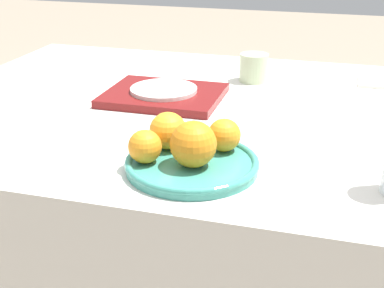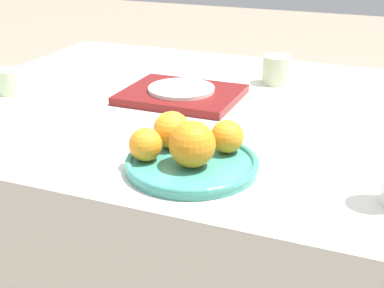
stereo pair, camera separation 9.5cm
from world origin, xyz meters
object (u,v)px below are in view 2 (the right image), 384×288
at_px(fruit_platter, 192,164).
at_px(orange_3, 227,136).
at_px(cup_0, 10,82).
at_px(orange_0, 192,144).
at_px(side_plate, 181,89).
at_px(cup_1, 277,70).
at_px(orange_1, 146,144).
at_px(serving_tray, 181,95).
at_px(orange_2, 172,130).

relative_size(fruit_platter, orange_3, 3.91).
bearing_deg(cup_0, orange_0, -22.90).
height_order(orange_0, side_plate, orange_0).
bearing_deg(cup_1, cup_0, -150.96).
bearing_deg(orange_1, orange_0, 5.86).
distance_m(orange_0, cup_1, 0.60).
height_order(orange_3, serving_tray, orange_3).
bearing_deg(cup_0, orange_2, -19.80).
xyz_separation_m(fruit_platter, cup_0, (-0.60, 0.24, 0.02)).
height_order(fruit_platter, side_plate, side_plate).
distance_m(orange_2, orange_3, 0.11).
xyz_separation_m(fruit_platter, orange_0, (0.01, -0.02, 0.05)).
xyz_separation_m(orange_1, cup_0, (-0.52, 0.27, -0.01)).
relative_size(orange_3, cup_1, 0.80).
height_order(orange_2, cup_0, orange_2).
distance_m(orange_1, orange_3, 0.15).
relative_size(serving_tray, side_plate, 1.71).
height_order(fruit_platter, orange_2, orange_2).
bearing_deg(side_plate, cup_0, -163.65).
distance_m(orange_3, cup_1, 0.52).
bearing_deg(cup_1, side_plate, -131.15).
xyz_separation_m(orange_3, side_plate, (-0.22, 0.30, -0.02)).
bearing_deg(serving_tray, orange_0, -64.36).
xyz_separation_m(orange_0, orange_1, (-0.09, -0.01, -0.01)).
distance_m(fruit_platter, cup_1, 0.58).
bearing_deg(orange_3, cup_0, 164.69).
xyz_separation_m(fruit_platter, orange_1, (-0.08, -0.02, 0.03)).
height_order(orange_1, serving_tray, orange_1).
xyz_separation_m(orange_2, serving_tray, (-0.12, 0.32, -0.04)).
bearing_deg(orange_0, cup_1, 89.45).
relative_size(side_plate, cup_1, 2.12).
height_order(orange_0, serving_tray, orange_0).
height_order(orange_0, orange_2, orange_0).
distance_m(fruit_platter, serving_tray, 0.41).
height_order(orange_2, cup_1, orange_2).
relative_size(side_plate, cup_0, 2.32).
relative_size(fruit_platter, cup_0, 3.39).
relative_size(orange_1, orange_3, 0.97).
distance_m(orange_3, side_plate, 0.37).
distance_m(serving_tray, cup_0, 0.44).
bearing_deg(orange_1, serving_tray, 103.83).
relative_size(fruit_platter, serving_tray, 0.86).
bearing_deg(cup_0, fruit_platter, -21.87).
height_order(orange_0, cup_0, orange_0).
distance_m(serving_tray, side_plate, 0.02).
distance_m(fruit_platter, orange_0, 0.05).
bearing_deg(fruit_platter, orange_0, -66.50).
relative_size(orange_2, side_plate, 0.43).
bearing_deg(side_plate, orange_2, -70.00).
distance_m(orange_3, cup_0, 0.67).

